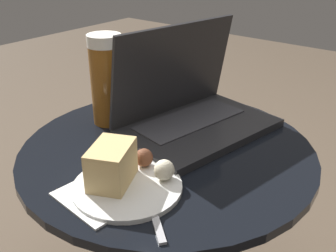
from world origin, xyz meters
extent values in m
cylinder|color=black|center=(0.00, 0.00, 0.26)|extent=(0.07, 0.07, 0.49)
cylinder|color=black|center=(0.00, 0.00, 0.51)|extent=(0.62, 0.62, 0.02)
cube|color=white|center=(-0.18, -0.02, 0.52)|extent=(0.20, 0.15, 0.00)
cube|color=#232326|center=(0.10, -0.01, 0.53)|extent=(0.38, 0.28, 0.02)
cube|color=#333338|center=(0.11, 0.02, 0.54)|extent=(0.28, 0.15, 0.00)
cube|color=#232326|center=(0.12, 0.08, 0.65)|extent=(0.34, 0.11, 0.22)
cube|color=black|center=(0.12, 0.07, 0.65)|extent=(0.32, 0.09, 0.20)
cylinder|color=brown|center=(0.01, 0.19, 0.61)|extent=(0.08, 0.08, 0.19)
cylinder|color=white|center=(0.01, 0.19, 0.72)|extent=(0.08, 0.08, 0.03)
cylinder|color=silver|center=(-0.17, -0.04, 0.52)|extent=(0.20, 0.20, 0.01)
cube|color=#DBB775|center=(-0.17, -0.01, 0.56)|extent=(0.11, 0.10, 0.07)
sphere|color=brown|center=(-0.10, -0.02, 0.55)|extent=(0.04, 0.04, 0.04)
sphere|color=beige|center=(-0.11, -0.08, 0.55)|extent=(0.04, 0.04, 0.04)
cube|color=#B2B2B7|center=(-0.20, -0.13, 0.52)|extent=(0.08, 0.10, 0.00)
cube|color=#B2B2B7|center=(-0.15, -0.07, 0.52)|extent=(0.05, 0.05, 0.00)
camera|label=1|loc=(-0.58, -0.46, 0.93)|focal=42.00mm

